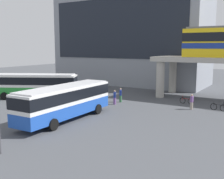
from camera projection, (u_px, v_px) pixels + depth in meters
ground_plane at (107, 102)px, 34.52m from camera, size 120.00×120.00×0.00m
station_building at (131, 35)px, 51.42m from camera, size 27.51×11.06×17.76m
bus_main at (65, 99)px, 25.74m from camera, size 2.94×11.09×3.22m
bus_secondary at (34, 83)px, 36.56m from camera, size 10.94×7.43×3.22m
bicycle_black at (218, 107)px, 29.86m from camera, size 1.77×0.40×1.04m
bicycle_red at (187, 101)px, 33.36m from camera, size 1.78×0.31×1.04m
pedestrian_walking_across at (192, 102)px, 30.34m from camera, size 0.32×0.40×1.67m
pedestrian_by_bike_rack at (115, 98)px, 32.98m from camera, size 0.41×0.47×1.68m
pedestrian_near_building at (121, 96)px, 34.29m from camera, size 0.41×0.47×1.73m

